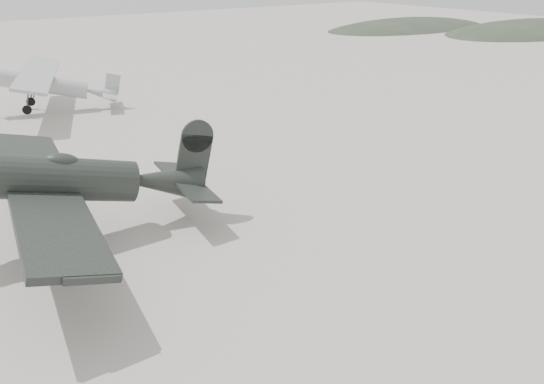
{
  "coord_description": "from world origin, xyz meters",
  "views": [
    {
      "loc": [
        -8.4,
        -10.14,
        8.32
      ],
      "look_at": [
        0.62,
        2.54,
        1.5
      ],
      "focal_mm": 35.0,
      "sensor_mm": 36.0,
      "label": 1
    }
  ],
  "objects": [
    {
      "name": "hill_east_north",
      "position": [
        60.0,
        28.0,
        0.0
      ],
      "size": [
        36.0,
        18.0,
        6.0
      ],
      "primitive_type": "ellipsoid",
      "color": "#2C3829",
      "rests_on": "ground"
    },
    {
      "name": "lowwing_monoplane",
      "position": [
        -4.41,
        5.9,
        1.98
      ],
      "size": [
        8.34,
        11.66,
        3.75
      ],
      "rotation": [
        0.0,
        0.24,
        -0.12
      ],
      "color": "black",
      "rests_on": "ground"
    },
    {
      "name": "highwing_monoplane",
      "position": [
        -1.05,
        22.73,
        1.82
      ],
      "size": [
        7.35,
        10.19,
        2.91
      ],
      "rotation": [
        0.0,
        0.23,
        -0.32
      ],
      "color": "#96999B",
      "rests_on": "ground"
    },
    {
      "name": "hill_northeast",
      "position": [
        50.0,
        40.0,
        0.0
      ],
      "size": [
        32.0,
        16.0,
        5.2
      ],
      "primitive_type": "ellipsoid",
      "color": "#2C3829",
      "rests_on": "ground"
    },
    {
      "name": "ground",
      "position": [
        0.0,
        0.0,
        0.0
      ],
      "size": [
        160.0,
        160.0,
        0.0
      ],
      "primitive_type": "plane",
      "color": "gray",
      "rests_on": "ground"
    }
  ]
}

